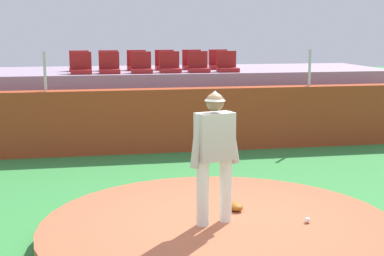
{
  "coord_description": "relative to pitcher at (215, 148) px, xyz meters",
  "views": [
    {
      "loc": [
        -1.62,
        -6.7,
        2.71
      ],
      "look_at": [
        0.0,
        1.92,
        1.15
      ],
      "focal_mm": 52.86,
      "sensor_mm": 36.0,
      "label": 1
    }
  ],
  "objects": [
    {
      "name": "stadium_chair_4",
      "position": [
        1.12,
        6.68,
        0.57
      ],
      "size": [
        0.48,
        0.44,
        0.5
      ],
      "rotation": [
        0.0,
        0.0,
        3.14
      ],
      "color": "maroon",
      "rests_on": "bleacher_platform"
    },
    {
      "name": "stadium_chair_0",
      "position": [
        -1.65,
        6.71,
        0.57
      ],
      "size": [
        0.48,
        0.44,
        0.5
      ],
      "rotation": [
        0.0,
        0.0,
        3.14
      ],
      "color": "maroon",
      "rests_on": "bleacher_platform"
    },
    {
      "name": "stadium_chair_11",
      "position": [
        1.84,
        7.6,
        0.57
      ],
      "size": [
        0.48,
        0.44,
        0.5
      ],
      "rotation": [
        0.0,
        0.0,
        3.14
      ],
      "color": "maroon",
      "rests_on": "bleacher_platform"
    },
    {
      "name": "stadium_chair_9",
      "position": [
        0.43,
        7.59,
        0.57
      ],
      "size": [
        0.48,
        0.44,
        0.5
      ],
      "rotation": [
        0.0,
        0.0,
        3.14
      ],
      "color": "maroon",
      "rests_on": "bleacher_platform"
    },
    {
      "name": "stadium_chair_3",
      "position": [
        0.43,
        6.71,
        0.57
      ],
      "size": [
        0.48,
        0.44,
        0.5
      ],
      "rotation": [
        0.0,
        0.0,
        3.14
      ],
      "color": "maroon",
      "rests_on": "bleacher_platform"
    },
    {
      "name": "stadium_chair_2",
      "position": [
        -0.25,
        6.68,
        0.57
      ],
      "size": [
        0.48,
        0.44,
        0.5
      ],
      "rotation": [
        0.0,
        0.0,
        3.14
      ],
      "color": "maroon",
      "rests_on": "bleacher_platform"
    },
    {
      "name": "stadium_chair_5",
      "position": [
        1.84,
        6.68,
        0.57
      ],
      "size": [
        0.48,
        0.44,
        0.5
      ],
      "rotation": [
        0.0,
        0.0,
        3.14
      ],
      "color": "maroon",
      "rests_on": "bleacher_platform"
    },
    {
      "name": "pitcher",
      "position": [
        0.0,
        0.0,
        0.0
      ],
      "size": [
        0.7,
        0.37,
        1.7
      ],
      "rotation": [
        0.0,
        0.0,
        0.3
      ],
      "color": "silver",
      "rests_on": "pitchers_mound"
    },
    {
      "name": "pitchers_mound",
      "position": [
        0.07,
        -0.02,
        -1.11
      ],
      "size": [
        4.61,
        4.61,
        0.25
      ],
      "primitive_type": "cylinder",
      "color": "#AD5B3C",
      "rests_on": "ground_plane"
    },
    {
      "name": "brick_barrier",
      "position": [
        0.07,
        5.47,
        -0.54
      ],
      "size": [
        12.68,
        0.4,
        1.39
      ],
      "primitive_type": "cube",
      "color": "#A23B1D",
      "rests_on": "ground_plane"
    },
    {
      "name": "fence_post_right",
      "position": [
        3.47,
        5.47,
        0.58
      ],
      "size": [
        0.06,
        0.06,
        0.83
      ],
      "primitive_type": "cylinder",
      "color": "silver",
      "rests_on": "brick_barrier"
    },
    {
      "name": "bleacher_platform",
      "position": [
        0.07,
        7.77,
        -0.41
      ],
      "size": [
        12.11,
        3.22,
        1.65
      ],
      "primitive_type": "cube",
      "color": "#9B849B",
      "rests_on": "ground_plane"
    },
    {
      "name": "ground_plane",
      "position": [
        0.07,
        -0.02,
        -1.23
      ],
      "size": [
        60.0,
        60.0,
        0.0
      ],
      "primitive_type": "plane",
      "color": "#34863C"
    },
    {
      "name": "fence_post_left",
      "position": [
        -2.39,
        5.47,
        0.58
      ],
      "size": [
        0.06,
        0.06,
        0.83
      ],
      "primitive_type": "cylinder",
      "color": "silver",
      "rests_on": "brick_barrier"
    },
    {
      "name": "baseball",
      "position": [
        1.17,
        -0.21,
        -0.95
      ],
      "size": [
        0.07,
        0.07,
        0.07
      ],
      "primitive_type": "sphere",
      "color": "white",
      "rests_on": "pitchers_mound"
    },
    {
      "name": "stadium_chair_6",
      "position": [
        -1.7,
        7.57,
        0.57
      ],
      "size": [
        0.48,
        0.44,
        0.5
      ],
      "rotation": [
        0.0,
        0.0,
        3.14
      ],
      "color": "maroon",
      "rests_on": "bleacher_platform"
    },
    {
      "name": "stadium_chair_10",
      "position": [
        1.14,
        7.6,
        0.57
      ],
      "size": [
        0.48,
        0.44,
        0.5
      ],
      "rotation": [
        0.0,
        0.0,
        3.14
      ],
      "color": "maroon",
      "rests_on": "bleacher_platform"
    },
    {
      "name": "stadium_chair_8",
      "position": [
        -0.28,
        7.6,
        0.57
      ],
      "size": [
        0.48,
        0.44,
        0.5
      ],
      "rotation": [
        0.0,
        0.0,
        3.14
      ],
      "color": "maroon",
      "rests_on": "bleacher_platform"
    },
    {
      "name": "fielding_glove",
      "position": [
        0.38,
        0.46,
        -0.93
      ],
      "size": [
        0.31,
        0.36,
        0.11
      ],
      "primitive_type": "ellipsoid",
      "rotation": [
        0.0,
        0.0,
        1.99
      ],
      "color": "#904E13",
      "rests_on": "pitchers_mound"
    },
    {
      "name": "stadium_chair_7",
      "position": [
        -0.99,
        7.56,
        0.57
      ],
      "size": [
        0.48,
        0.44,
        0.5
      ],
      "rotation": [
        0.0,
        0.0,
        3.14
      ],
      "color": "maroon",
      "rests_on": "bleacher_platform"
    },
    {
      "name": "stadium_chair_1",
      "position": [
        -1.01,
        6.71,
        0.57
      ],
      "size": [
        0.48,
        0.44,
        0.5
      ],
      "rotation": [
        0.0,
        0.0,
        3.14
      ],
      "color": "maroon",
      "rests_on": "bleacher_platform"
    }
  ]
}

